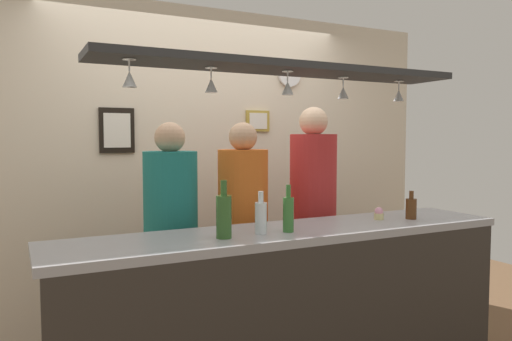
% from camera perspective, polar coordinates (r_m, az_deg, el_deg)
% --- Properties ---
extents(back_wall, '(4.40, 0.06, 2.60)m').
position_cam_1_polar(back_wall, '(4.07, -6.31, 0.42)').
color(back_wall, beige).
rests_on(back_wall, ground_plane).
extents(bar_counter, '(2.70, 0.55, 1.02)m').
position_cam_1_polar(bar_counter, '(2.75, 5.83, -14.16)').
color(bar_counter, '#99999E').
rests_on(bar_counter, ground_plane).
extents(overhead_glass_rack, '(2.20, 0.36, 0.04)m').
position_cam_1_polar(overhead_glass_rack, '(2.82, 3.72, 11.85)').
color(overhead_glass_rack, black).
extents(hanging_wineglass_far_left, '(0.07, 0.07, 0.13)m').
position_cam_1_polar(hanging_wineglass_far_left, '(2.43, -14.57, 10.40)').
color(hanging_wineglass_far_left, silver).
rests_on(hanging_wineglass_far_left, overhead_glass_rack).
extents(hanging_wineglass_left, '(0.07, 0.07, 0.13)m').
position_cam_1_polar(hanging_wineglass_left, '(2.63, -5.26, 9.97)').
color(hanging_wineglass_left, silver).
rests_on(hanging_wineglass_left, overhead_glass_rack).
extents(hanging_wineglass_center_left, '(0.07, 0.07, 0.13)m').
position_cam_1_polar(hanging_wineglass_center_left, '(2.77, 3.71, 9.67)').
color(hanging_wineglass_center_left, silver).
rests_on(hanging_wineglass_center_left, overhead_glass_rack).
extents(hanging_wineglass_center, '(0.07, 0.07, 0.13)m').
position_cam_1_polar(hanging_wineglass_center, '(3.08, 10.15, 9.02)').
color(hanging_wineglass_center, silver).
rests_on(hanging_wineglass_center, overhead_glass_rack).
extents(hanging_wineglass_center_right, '(0.07, 0.07, 0.13)m').
position_cam_1_polar(hanging_wineglass_center_right, '(3.36, 16.34, 8.48)').
color(hanging_wineglass_center_right, silver).
rests_on(hanging_wineglass_center_right, overhead_glass_rack).
extents(person_left_teal_shirt, '(0.34, 0.34, 1.64)m').
position_cam_1_polar(person_left_teal_shirt, '(3.15, -9.91, -6.33)').
color(person_left_teal_shirt, '#2D334C').
rests_on(person_left_teal_shirt, ground_plane).
extents(person_middle_orange_shirt, '(0.34, 0.34, 1.64)m').
position_cam_1_polar(person_middle_orange_shirt, '(3.33, -1.52, -5.67)').
color(person_middle_orange_shirt, '#2D334C').
rests_on(person_middle_orange_shirt, ground_plane).
extents(person_right_red_shirt, '(0.34, 0.34, 1.76)m').
position_cam_1_polar(person_right_red_shirt, '(3.59, 6.67, -3.75)').
color(person_right_red_shirt, '#2D334C').
rests_on(person_right_red_shirt, ground_plane).
extents(bottle_champagne_green, '(0.08, 0.08, 0.30)m').
position_cam_1_polar(bottle_champagne_green, '(2.51, -3.77, -5.25)').
color(bottle_champagne_green, '#2D5623').
rests_on(bottle_champagne_green, bar_counter).
extents(bottle_beer_brown_stubby, '(0.07, 0.07, 0.18)m').
position_cam_1_polar(bottle_beer_brown_stubby, '(3.26, 17.68, -4.19)').
color(bottle_beer_brown_stubby, '#512D14').
rests_on(bottle_beer_brown_stubby, bar_counter).
extents(bottle_beer_green_import, '(0.06, 0.06, 0.26)m').
position_cam_1_polar(bottle_beer_green_import, '(2.68, 3.80, -5.00)').
color(bottle_beer_green_import, '#336B2D').
rests_on(bottle_beer_green_import, bar_counter).
extents(bottle_soda_clear, '(0.06, 0.06, 0.23)m').
position_cam_1_polar(bottle_soda_clear, '(2.63, 0.58, -5.43)').
color(bottle_soda_clear, silver).
rests_on(bottle_soda_clear, bar_counter).
extents(cupcake, '(0.06, 0.06, 0.08)m').
position_cam_1_polar(cupcake, '(3.19, 14.16, -4.94)').
color(cupcake, beige).
rests_on(cupcake, bar_counter).
extents(picture_frame_upper_small, '(0.22, 0.02, 0.18)m').
position_cam_1_polar(picture_frame_upper_small, '(4.22, 0.21, 5.81)').
color(picture_frame_upper_small, '#B29338').
rests_on(picture_frame_upper_small, back_wall).
extents(picture_frame_caricature, '(0.26, 0.02, 0.34)m').
position_cam_1_polar(picture_frame_caricature, '(3.83, -15.94, 4.53)').
color(picture_frame_caricature, black).
rests_on(picture_frame_caricature, back_wall).
extents(wall_clock, '(0.22, 0.03, 0.22)m').
position_cam_1_polar(wall_clock, '(4.40, 3.92, 11.16)').
color(wall_clock, white).
rests_on(wall_clock, back_wall).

